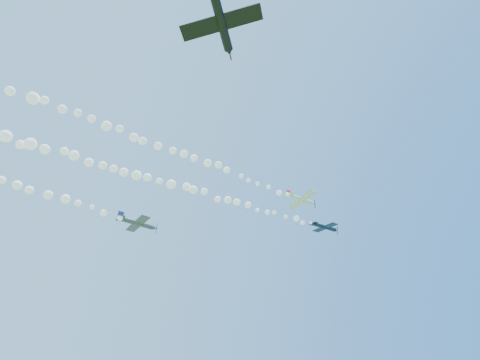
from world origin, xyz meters
name	(u,v)px	position (x,y,z in m)	size (l,w,h in m)	color
plane_white	(302,199)	(23.01, 1.80, 55.26)	(7.96, 8.33, 2.12)	silver
smoke_trail_white	(105,125)	(-20.83, -1.30, 54.95)	(82.98, 8.56, 3.27)	white
plane_navy	(325,227)	(29.47, 3.10, 50.62)	(7.24, 7.27, 2.42)	#0C1634
smoke_trail_navy	(161,181)	(-8.10, 3.77, 50.42)	(70.84, 3.84, 2.83)	white
plane_grey	(138,223)	(-10.40, 7.23, 42.30)	(7.81, 8.21, 2.09)	#393E53
plane_black	(221,22)	(-13.31, -35.87, 40.59)	(7.65, 7.22, 2.83)	black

